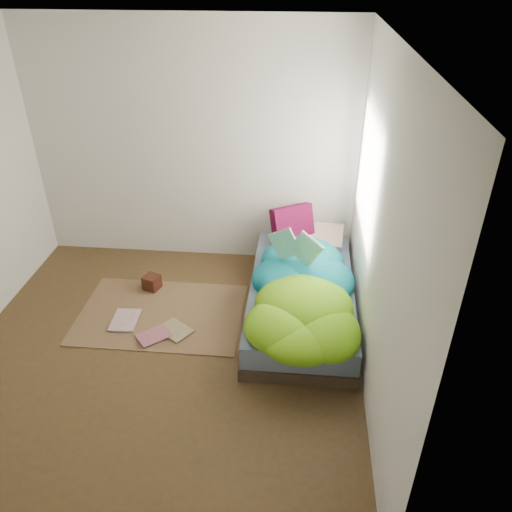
{
  "coord_description": "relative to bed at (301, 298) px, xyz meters",
  "views": [
    {
      "loc": [
        1.15,
        -3.25,
        3.07
      ],
      "look_at": [
        0.77,
        0.75,
        0.61
      ],
      "focal_mm": 35.0,
      "sensor_mm": 36.0,
      "label": 1
    }
  ],
  "objects": [
    {
      "name": "ground",
      "position": [
        -1.22,
        -0.72,
        -0.17
      ],
      "size": [
        3.5,
        3.5,
        0.0
      ],
      "primitive_type": "cube",
      "color": "#46341B",
      "rests_on": "ground"
    },
    {
      "name": "room_walls",
      "position": [
        -1.21,
        -0.71,
        1.46
      ],
      "size": [
        3.54,
        3.54,
        2.62
      ],
      "color": "silver",
      "rests_on": "ground"
    },
    {
      "name": "bed",
      "position": [
        0.0,
        0.0,
        0.0
      ],
      "size": [
        1.0,
        2.0,
        0.34
      ],
      "color": "#31271B",
      "rests_on": "ground"
    },
    {
      "name": "duvet",
      "position": [
        0.0,
        -0.22,
        0.34
      ],
      "size": [
        0.96,
        1.84,
        0.34
      ],
      "primitive_type": null,
      "color": "#085C81",
      "rests_on": "bed"
    },
    {
      "name": "rug",
      "position": [
        -1.37,
        -0.17,
        -0.16
      ],
      "size": [
        1.6,
        1.1,
        0.01
      ],
      "primitive_type": "cube",
      "color": "brown",
      "rests_on": "ground"
    },
    {
      "name": "pillow_floral",
      "position": [
        0.1,
        0.78,
        0.24
      ],
      "size": [
        0.67,
        0.45,
        0.14
      ],
      "primitive_type": "cube",
      "rotation": [
        0.0,
        0.0,
        -0.09
      ],
      "color": "beige",
      "rests_on": "bed"
    },
    {
      "name": "pillow_magenta",
      "position": [
        -0.12,
        0.74,
        0.39
      ],
      "size": [
        0.45,
        0.34,
        0.44
      ],
      "primitive_type": "cube",
      "rotation": [
        0.0,
        0.0,
        0.52
      ],
      "color": "#47042C",
      "rests_on": "bed"
    },
    {
      "name": "open_book",
      "position": [
        -0.08,
        0.05,
        0.64
      ],
      "size": [
        0.44,
        0.25,
        0.27
      ],
      "primitive_type": null,
      "rotation": [
        0.0,
        0.0,
        -0.37
      ],
      "color": "green",
      "rests_on": "duvet"
    },
    {
      "name": "wooden_box",
      "position": [
        -1.57,
        0.24,
        -0.08
      ],
      "size": [
        0.19,
        0.19,
        0.15
      ],
      "primitive_type": "cube",
      "rotation": [
        0.0,
        0.0,
        -0.34
      ],
      "color": "#33130B",
      "rests_on": "rug"
    },
    {
      "name": "floor_book_a",
      "position": [
        -1.81,
        -0.33,
        -0.14
      ],
      "size": [
        0.26,
        0.35,
        0.03
      ],
      "primitive_type": "imported",
      "rotation": [
        0.0,
        0.0,
        0.04
      ],
      "color": "beige",
      "rests_on": "rug"
    },
    {
      "name": "floor_book_b",
      "position": [
        -1.42,
        -0.45,
        -0.14
      ],
      "size": [
        0.36,
        0.35,
        0.03
      ],
      "primitive_type": "imported",
      "rotation": [
        0.0,
        0.0,
        -0.86
      ],
      "color": "#B46878",
      "rests_on": "rug"
    },
    {
      "name": "floor_book_c",
      "position": [
        -1.24,
        -0.52,
        -0.14
      ],
      "size": [
        0.38,
        0.36,
        0.02
      ],
      "primitive_type": "imported",
      "rotation": [
        0.0,
        0.0,
        0.94
      ],
      "color": "tan",
      "rests_on": "rug"
    }
  ]
}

